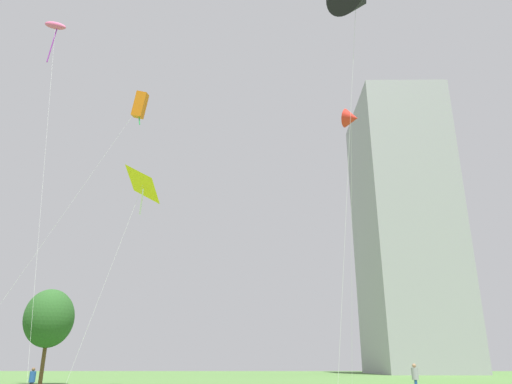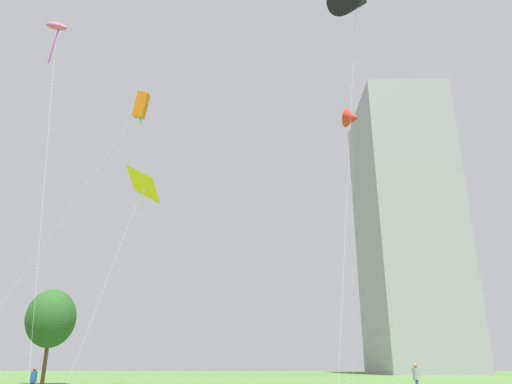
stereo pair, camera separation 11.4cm
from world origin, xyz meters
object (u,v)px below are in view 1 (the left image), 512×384
person_standing_2 (415,377)px  kite_flying_7 (143,185)px  person_standing_3 (32,380)px  kite_flying_0 (140,105)px  kite_flying_4 (351,118)px  distant_highrise_0 (404,229)px  park_tree_2 (49,318)px  kite_flying_2 (55,27)px

person_standing_2 → kite_flying_7: 20.80m
person_standing_3 → kite_flying_0: 25.52m
person_standing_3 → person_standing_2: bearing=36.1°
kite_flying_0 → person_standing_3: bearing=-102.0°
person_standing_3 → kite_flying_4: size_ratio=0.09×
kite_flying_0 → kite_flying_7: (3.48, -9.75, -11.60)m
kite_flying_0 → distant_highrise_0: size_ratio=0.44×
kite_flying_4 → park_tree_2: bearing=146.6°
kite_flying_2 → kite_flying_7: (12.53, -9.53, -20.35)m
person_standing_3 → kite_flying_2: 34.36m
kite_flying_2 → kite_flying_4: (26.54, -9.52, -15.49)m
person_standing_2 → distant_highrise_0: bearing=-179.3°
kite_flying_0 → kite_flying_7: bearing=-70.3°
person_standing_2 → kite_flying_7: kite_flying_7 is taller
kite_flying_0 → kite_flying_4: kite_flying_0 is taller
park_tree_2 → distant_highrise_0: (51.20, 54.82, 23.50)m
person_standing_2 → kite_flying_4: (-3.03, -1.63, 16.69)m
kite_flying_4 → person_standing_3: bearing=179.8°
person_standing_2 → kite_flying_7: bearing=-66.8°
person_standing_2 → person_standing_3: size_ratio=1.14×
park_tree_2 → kite_flying_2: bearing=-90.0°
person_standing_2 → park_tree_2: bearing=-100.5°
person_standing_3 → park_tree_2: 19.43m
person_standing_3 → park_tree_2: bearing=144.0°
park_tree_2 → kite_flying_7: bearing=-54.4°
kite_flying_0 → kite_flying_2: 12.60m
kite_flying_0 → distant_highrise_0: 75.63m
kite_flying_7 → distant_highrise_0: bearing=61.9°
person_standing_2 → person_standing_3: 22.63m
person_standing_3 → kite_flying_2: (-7.00, 9.43, 32.29)m
kite_flying_2 → kite_flying_7: 25.73m
kite_flying_2 → kite_flying_4: 32.17m
kite_flying_4 → park_tree_2: size_ratio=2.14×
person_standing_2 → kite_flying_0: bearing=-93.8°
distant_highrise_0 → person_standing_3: bearing=-121.7°
kite_flying_4 → kite_flying_7: 14.83m
kite_flying_0 → kite_flying_7: kite_flying_0 is taller
kite_flying_0 → kite_flying_4: size_ratio=1.40×
person_standing_3 → distant_highrise_0: distant_highrise_0 is taller
kite_flying_0 → kite_flying_4: 21.11m
kite_flying_7 → distant_highrise_0: size_ratio=0.23×
kite_flying_4 → person_standing_2: bearing=28.3°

